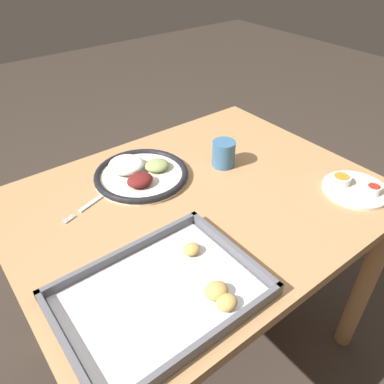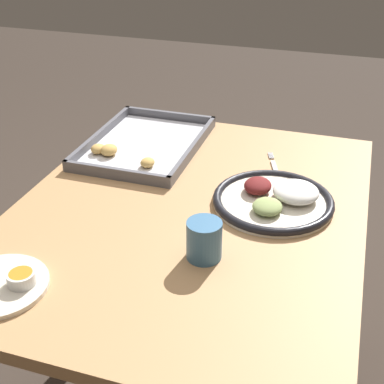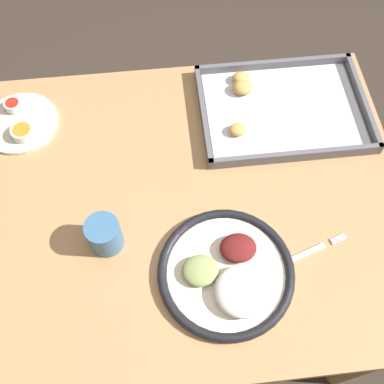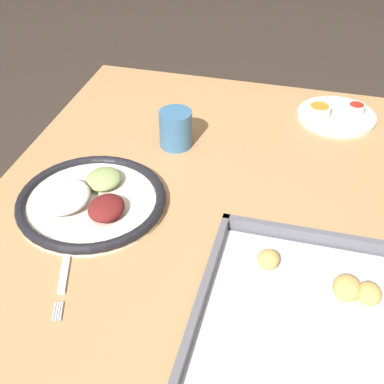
# 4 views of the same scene
# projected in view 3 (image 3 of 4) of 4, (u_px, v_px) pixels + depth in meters

# --- Properties ---
(ground_plane) EXTENTS (8.00, 8.00, 0.00)m
(ground_plane) POSITION_uv_depth(u_px,v_px,m) (186.00, 288.00, 1.64)
(ground_plane) COLOR #382D26
(dining_table) EXTENTS (1.02, 0.79, 0.71)m
(dining_table) POSITION_uv_depth(u_px,v_px,m) (183.00, 221.00, 1.11)
(dining_table) COLOR #AD7F51
(dining_table) RESTS_ON ground_plane
(dinner_plate) EXTENTS (0.28, 0.28, 0.05)m
(dinner_plate) POSITION_uv_depth(u_px,v_px,m) (227.00, 273.00, 0.91)
(dinner_plate) COLOR beige
(dinner_plate) RESTS_ON dining_table
(fork) EXTENTS (0.18, 0.07, 0.00)m
(fork) POSITION_uv_depth(u_px,v_px,m) (303.00, 255.00, 0.95)
(fork) COLOR silver
(fork) RESTS_ON dining_table
(saucer_plate) EXTENTS (0.18, 0.18, 0.03)m
(saucer_plate) POSITION_uv_depth(u_px,v_px,m) (20.00, 123.00, 1.10)
(saucer_plate) COLOR beige
(saucer_plate) RESTS_ON dining_table
(baking_tray) EXTENTS (0.41, 0.30, 0.04)m
(baking_tray) POSITION_uv_depth(u_px,v_px,m) (279.00, 108.00, 1.12)
(baking_tray) COLOR #595960
(baking_tray) RESTS_ON dining_table
(drinking_cup) EXTENTS (0.07, 0.07, 0.08)m
(drinking_cup) POSITION_uv_depth(u_px,v_px,m) (105.00, 235.00, 0.93)
(drinking_cup) COLOR #38668E
(drinking_cup) RESTS_ON dining_table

